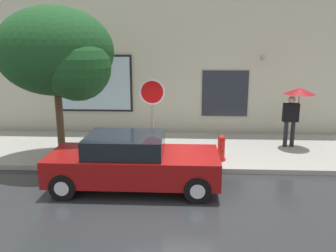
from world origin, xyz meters
TOP-DOWN VIEW (x-y plane):
  - ground_plane at (0.00, 0.00)m, footprint 60.00×60.00m
  - sidewalk at (0.00, 3.00)m, footprint 20.00×4.00m
  - building_facade at (-0.03, 5.50)m, footprint 20.00×0.67m
  - parked_car at (-0.96, -0.07)m, footprint 4.30×1.84m
  - fire_hydrant at (1.48, 1.77)m, footprint 0.30×0.44m
  - pedestrian_with_umbrella at (4.10, 3.33)m, footprint 1.03×1.03m
  - street_tree at (-3.33, 1.78)m, footprint 3.49×2.97m
  - stop_sign at (-0.61, 1.77)m, footprint 0.76×0.10m

SIDE VIEW (x-z plane):
  - ground_plane at x=0.00m, z-range 0.00..0.00m
  - sidewalk at x=0.00m, z-range 0.00..0.15m
  - fire_hydrant at x=1.48m, z-range 0.14..0.93m
  - parked_car at x=-0.96m, z-range -0.01..1.39m
  - pedestrian_with_umbrella at x=4.10m, z-range 0.75..2.80m
  - stop_sign at x=-0.61m, z-range 0.66..3.13m
  - street_tree at x=-3.33m, z-range 1.03..5.60m
  - building_facade at x=-0.03m, z-range -0.02..6.98m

